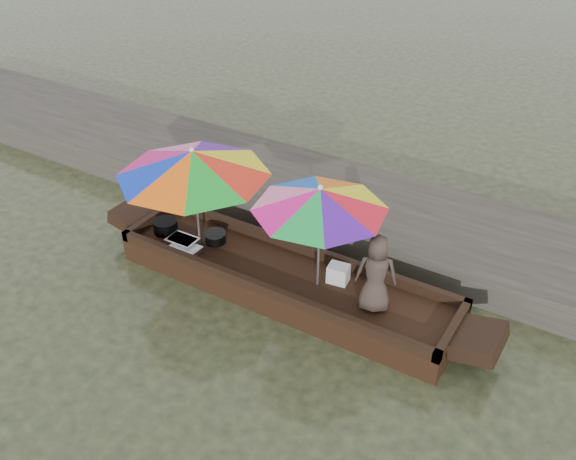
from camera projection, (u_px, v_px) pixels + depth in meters
The scene contains 11 objects.
water at pixel (284, 291), 9.20m from camera, with size 80.00×80.00×0.00m, color black.
dock at pixel (354, 209), 10.64m from camera, with size 22.00×2.20×0.50m, color #2D2B26.
boat_hull at pixel (284, 282), 9.11m from camera, with size 5.00×1.20×0.35m, color black.
cooking_pot at pixel (165, 226), 9.82m from camera, with size 0.37×0.37×0.20m, color black.
tray_crayfish at pixel (183, 241), 9.57m from camera, with size 0.45×0.31×0.09m, color silver.
tray_scallop at pixel (185, 249), 9.44m from camera, with size 0.45×0.31×0.06m, color silver.
charcoal_grill at pixel (215, 238), 9.60m from camera, with size 0.31×0.31×0.15m, color black.
supply_bag at pixel (338, 274), 8.76m from camera, with size 0.28×0.22×0.26m, color silver.
vendor at pixel (376, 273), 8.07m from camera, with size 0.54×0.36×1.11m, color #372B25.
umbrella_bow at pixel (196, 196), 9.24m from camera, with size 2.21×2.21×1.55m, color red, non-canonical shape.
umbrella_stern at pixel (319, 237), 8.35m from camera, with size 1.78×1.78×1.55m, color red, non-canonical shape.
Camera 1 is at (3.80, -6.13, 5.78)m, focal length 40.00 mm.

